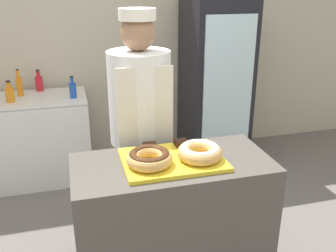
{
  "coord_description": "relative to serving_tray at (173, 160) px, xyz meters",
  "views": [
    {
      "loc": [
        -0.52,
        -1.83,
        1.87
      ],
      "look_at": [
        0.0,
        0.1,
        1.09
      ],
      "focal_mm": 40.0,
      "sensor_mm": 36.0,
      "label": 1
    }
  ],
  "objects": [
    {
      "name": "wall_back",
      "position": [
        0.0,
        2.13,
        0.43
      ],
      "size": [
        8.0,
        0.06,
        2.7
      ],
      "color": "#BCB29E",
      "rests_on": "ground_plane"
    },
    {
      "name": "display_counter",
      "position": [
        0.0,
        0.0,
        -0.46
      ],
      "size": [
        1.14,
        0.54,
        0.91
      ],
      "color": "#4C4742",
      "rests_on": "ground_plane"
    },
    {
      "name": "serving_tray",
      "position": [
        0.0,
        0.0,
        0.0
      ],
      "size": [
        0.57,
        0.41,
        0.02
      ],
      "color": "yellow",
      "rests_on": "display_counter"
    },
    {
      "name": "donut_chocolate_glaze",
      "position": [
        -0.14,
        -0.05,
        0.06
      ],
      "size": [
        0.25,
        0.25,
        0.08
      ],
      "color": "tan",
      "rests_on": "serving_tray"
    },
    {
      "name": "donut_light_glaze",
      "position": [
        0.14,
        -0.05,
        0.06
      ],
      "size": [
        0.25,
        0.25,
        0.08
      ],
      "color": "tan",
      "rests_on": "serving_tray"
    },
    {
      "name": "brownie_back_left",
      "position": [
        -0.1,
        0.15,
        0.03
      ],
      "size": [
        0.08,
        0.08,
        0.03
      ],
      "color": "black",
      "rests_on": "serving_tray"
    },
    {
      "name": "brownie_back_right",
      "position": [
        0.1,
        0.15,
        0.03
      ],
      "size": [
        0.08,
        0.08,
        0.03
      ],
      "color": "black",
      "rests_on": "serving_tray"
    },
    {
      "name": "baker_person",
      "position": [
        -0.08,
        0.53,
        -0.03
      ],
      "size": [
        0.42,
        0.42,
        1.71
      ],
      "color": "#4C4C51",
      "rests_on": "ground_plane"
    },
    {
      "name": "beverage_fridge",
      "position": [
        0.95,
        1.73,
        -0.06
      ],
      "size": [
        0.62,
        0.68,
        1.72
      ],
      "color": "black",
      "rests_on": "ground_plane"
    },
    {
      "name": "chest_freezer",
      "position": [
        -0.88,
        1.74,
        -0.49
      ],
      "size": [
        0.99,
        0.6,
        0.84
      ],
      "color": "silver",
      "rests_on": "ground_plane"
    },
    {
      "name": "bottle_blue",
      "position": [
        -0.5,
        1.64,
        0.0
      ],
      "size": [
        0.06,
        0.06,
        0.21
      ],
      "color": "#1E4CB2",
      "rests_on": "chest_freezer"
    },
    {
      "name": "bottle_red",
      "position": [
        -0.82,
        1.97,
        0.0
      ],
      "size": [
        0.07,
        0.07,
        0.21
      ],
      "color": "red",
      "rests_on": "chest_freezer"
    },
    {
      "name": "bottle_orange",
      "position": [
        -0.98,
        1.83,
        0.02
      ],
      "size": [
        0.06,
        0.06,
        0.26
      ],
      "color": "orange",
      "rests_on": "chest_freezer"
    },
    {
      "name": "bottle_orange_b",
      "position": [
        -1.05,
        1.66,
        -0.0
      ],
      "size": [
        0.08,
        0.08,
        0.19
      ],
      "color": "orange",
      "rests_on": "chest_freezer"
    }
  ]
}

